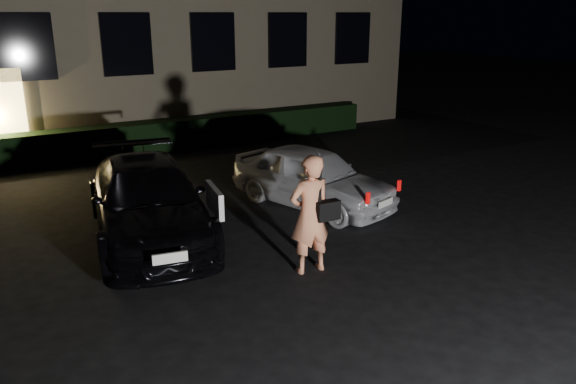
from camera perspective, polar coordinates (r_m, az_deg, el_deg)
ground at (r=7.79m, az=7.64°, el=-12.01°), size 80.00×80.00×0.00m
hedge at (r=16.69m, az=-14.93°, el=5.33°), size 15.00×0.70×0.85m
sedan at (r=10.24m, az=-14.06°, el=-0.85°), size 2.64×4.89×1.35m
hatch at (r=11.56m, az=2.47°, el=1.55°), size 2.49×3.93×1.25m
man at (r=8.50m, az=2.31°, el=-2.28°), size 0.77×0.47×1.86m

